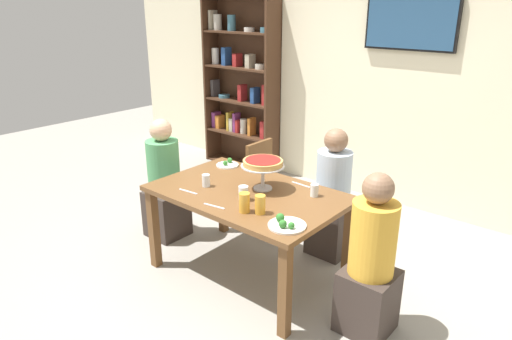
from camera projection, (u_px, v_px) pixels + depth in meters
name	position (u px, v px, depth m)	size (l,w,h in m)	color
ground_plane	(248.00, 273.00, 3.82)	(12.00, 12.00, 0.00)	gray
rear_partition	(382.00, 74.00, 4.91)	(8.00, 0.12, 2.80)	beige
dining_table	(248.00, 202.00, 3.60)	(1.49, 0.95, 0.74)	brown
bookshelf	(242.00, 85.00, 6.02)	(1.10, 0.30, 2.21)	#422819
television	(411.00, 21.00, 4.48)	(0.93, 0.05, 0.56)	black
diner_far_right	(332.00, 202.00, 3.99)	(0.34, 0.34, 1.15)	#382D28
diner_head_west	(165.00, 187.00, 4.29)	(0.34, 0.34, 1.15)	#382D28
diner_head_east	(370.00, 267.00, 3.01)	(0.34, 0.34, 1.15)	#382D28
chair_far_left	(268.00, 182.00, 4.44)	(0.40, 0.40, 0.87)	brown
deep_dish_pizza_stand	(263.00, 165.00, 3.54)	(0.34, 0.34, 0.24)	silver
salad_plate_near_diner	(228.00, 164.00, 4.12)	(0.20, 0.20, 0.06)	white
salad_plate_far_diner	(286.00, 224.00, 3.00)	(0.25, 0.25, 0.07)	white
beer_glass_amber_tall	(244.00, 203.00, 3.19)	(0.08, 0.08, 0.14)	gold
beer_glass_amber_short	(260.00, 204.00, 3.17)	(0.07, 0.07, 0.14)	gold
water_glass_clear_near	(314.00, 190.00, 3.46)	(0.06, 0.06, 0.10)	white
water_glass_clear_far	(243.00, 193.00, 3.39)	(0.07, 0.07, 0.11)	white
water_glass_clear_spare	(206.00, 180.00, 3.65)	(0.06, 0.06, 0.10)	white
cutlery_fork_near	(301.00, 185.00, 3.69)	(0.18, 0.02, 0.01)	silver
cutlery_knife_near	(214.00, 206.00, 3.30)	(0.18, 0.02, 0.01)	silver
cutlery_fork_far	(188.00, 191.00, 3.56)	(0.18, 0.02, 0.01)	silver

